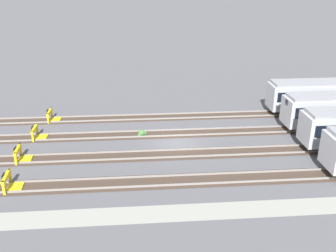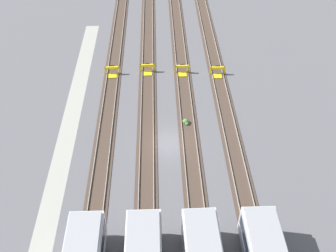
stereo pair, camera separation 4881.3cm
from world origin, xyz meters
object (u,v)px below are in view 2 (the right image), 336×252
Objects in this scene: bumper_stop_nearest_track at (112,72)px; bumper_stop_middle_track at (182,70)px; bumper_stop_near_inner_track at (148,70)px; bumper_stop_far_inner_track at (218,72)px; weed_clump at (186,122)px.

bumper_stop_nearest_track is 1.00× the size of bumper_stop_middle_track.
bumper_stop_near_inner_track and bumper_stop_far_inner_track have the same top height.
weed_clump is (10.38, 4.40, -0.27)m from bumper_stop_near_inner_track.
weed_clump is at bearing 42.10° from bumper_stop_nearest_track.
bumper_stop_far_inner_track is at bearing 87.98° from bumper_stop_nearest_track.
weed_clump is at bearing -1.19° from bumper_stop_middle_track.
bumper_stop_nearest_track is 13.86m from bumper_stop_far_inner_track.
bumper_stop_near_inner_track is (-0.40, 4.62, 0.00)m from bumper_stop_nearest_track.
weed_clump is at bearing 22.96° from bumper_stop_near_inner_track.
bumper_stop_middle_track is 4.65m from bumper_stop_far_inner_track.
weed_clump is at bearing -26.94° from bumper_stop_far_inner_track.
bumper_stop_nearest_track reaches higher than weed_clump.
bumper_stop_nearest_track and bumper_stop_near_inner_track have the same top height.
bumper_stop_far_inner_track is 10.66m from weed_clump.
bumper_stop_middle_track is at bearing 90.20° from bumper_stop_nearest_track.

